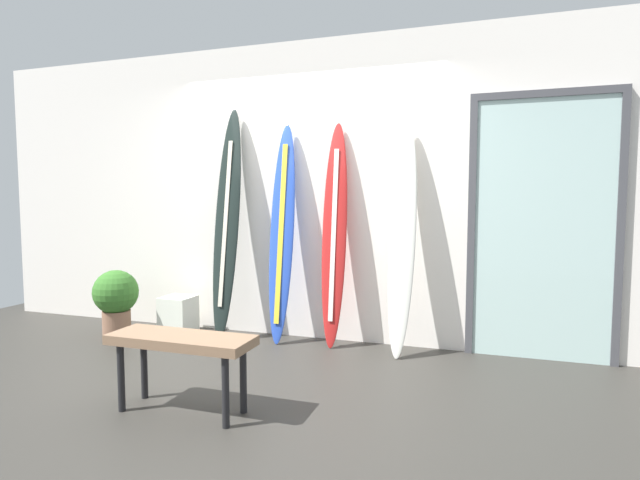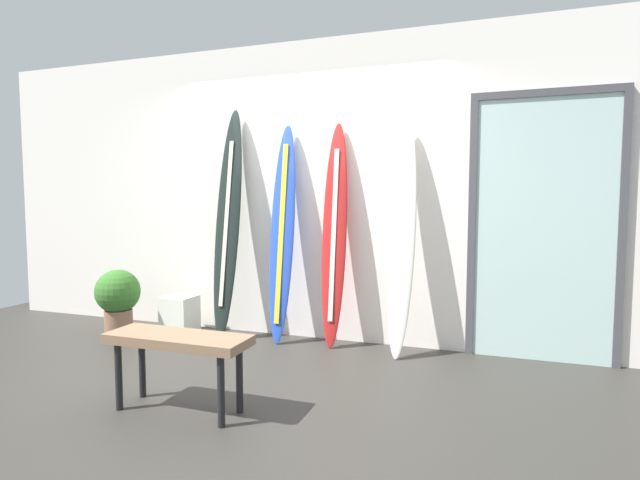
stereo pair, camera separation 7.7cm
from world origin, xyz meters
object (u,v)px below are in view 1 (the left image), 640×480
object	(u,v)px
surfboard_charcoal	(227,223)
surfboard_cobalt	(282,233)
bench	(181,346)
surfboard_crimson	(334,237)
display_block_left	(178,315)
glass_door	(543,223)
potted_plant	(116,298)
surfboard_ivory	(402,241)

from	to	relation	value
surfboard_charcoal	surfboard_cobalt	size ratio (longest dim) A/B	1.09
surfboard_cobalt	bench	world-z (taller)	surfboard_cobalt
surfboard_crimson	display_block_left	size ratio (longest dim) A/B	5.39
surfboard_crimson	glass_door	xyz separation A→B (m)	(1.73, 0.15, 0.14)
surfboard_crimson	display_block_left	world-z (taller)	surfboard_crimson
potted_plant	bench	world-z (taller)	potted_plant
surfboard_charcoal	potted_plant	distance (m)	1.30
glass_door	potted_plant	size ratio (longest dim) A/B	3.38
display_block_left	glass_door	bearing A→B (deg)	5.06
surfboard_crimson	display_block_left	xyz separation A→B (m)	(-1.56, -0.14, -0.80)
surfboard_cobalt	display_block_left	distance (m)	1.35
surfboard_ivory	potted_plant	world-z (taller)	surfboard_ivory
surfboard_charcoal	surfboard_crimson	bearing A→B (deg)	3.13
surfboard_cobalt	surfboard_ivory	world-z (taller)	surfboard_cobalt
display_block_left	bench	distance (m)	1.91
surfboard_charcoal	potted_plant	xyz separation A→B (m)	(-1.02, -0.35, -0.72)
display_block_left	potted_plant	bearing A→B (deg)	-152.48
surfboard_crimson	potted_plant	size ratio (longest dim) A/B	3.11
surfboard_ivory	glass_door	size ratio (longest dim) A/B	0.90
surfboard_charcoal	bench	world-z (taller)	surfboard_charcoal
surfboard_cobalt	display_block_left	bearing A→B (deg)	-173.87
glass_door	bench	distance (m)	2.96
display_block_left	glass_door	world-z (taller)	glass_door
surfboard_charcoal	surfboard_crimson	distance (m)	1.06
surfboard_charcoal	potted_plant	bearing A→B (deg)	-161.26
glass_door	bench	xyz separation A→B (m)	(-2.21, -1.85, -0.71)
display_block_left	bench	size ratio (longest dim) A/B	0.41
surfboard_crimson	potted_plant	xyz separation A→B (m)	(-2.07, -0.40, -0.61)
surfboard_ivory	display_block_left	world-z (taller)	surfboard_ivory
display_block_left	surfboard_ivory	bearing A→B (deg)	1.86
surfboard_charcoal	glass_door	xyz separation A→B (m)	(2.78, 0.21, 0.03)
surfboard_crimson	surfboard_ivory	world-z (taller)	surfboard_crimson
surfboard_cobalt	surfboard_ivory	distance (m)	1.12
bench	glass_door	bearing A→B (deg)	39.94
surfboard_charcoal	display_block_left	xyz separation A→B (m)	(-0.51, -0.08, -0.91)
bench	surfboard_crimson	bearing A→B (deg)	74.30
glass_door	bench	bearing A→B (deg)	-140.06
surfboard_ivory	surfboard_cobalt	bearing A→B (deg)	177.80
surfboard_charcoal	potted_plant	size ratio (longest dim) A/B	3.39
potted_plant	surfboard_cobalt	bearing A→B (deg)	13.62
surfboard_crimson	glass_door	bearing A→B (deg)	5.11
surfboard_cobalt	bench	xyz separation A→B (m)	(0.02, -1.67, -0.60)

